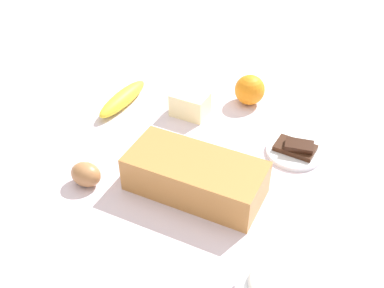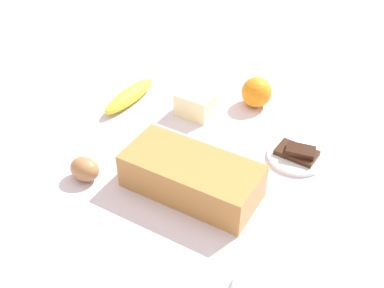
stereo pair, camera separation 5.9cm
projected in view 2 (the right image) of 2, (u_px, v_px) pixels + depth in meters
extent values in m
cube|color=silver|center=(192.00, 161.00, 1.06)|extent=(2.40, 2.40, 0.02)
cube|color=#B77A3D|center=(191.00, 176.00, 0.94)|extent=(0.29, 0.15, 0.08)
cube|color=black|center=(191.00, 175.00, 0.94)|extent=(0.28, 0.14, 0.07)
ellipsoid|color=yellow|center=(130.00, 96.00, 1.22)|extent=(0.07, 0.19, 0.04)
sphere|color=orange|center=(256.00, 92.00, 1.19)|extent=(0.08, 0.08, 0.08)
cube|color=#F4EDB2|center=(195.00, 104.00, 1.17)|extent=(0.10, 0.07, 0.06)
ellipsoid|color=#A67043|center=(85.00, 169.00, 0.98)|extent=(0.07, 0.06, 0.05)
cylinder|color=white|center=(296.00, 156.00, 1.05)|extent=(0.13, 0.13, 0.01)
cube|color=#381E11|center=(297.00, 153.00, 1.04)|extent=(0.10, 0.07, 0.01)
cube|color=black|center=(301.00, 151.00, 1.03)|extent=(0.07, 0.05, 0.01)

